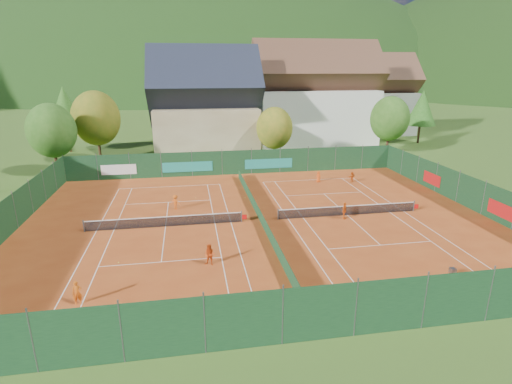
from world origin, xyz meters
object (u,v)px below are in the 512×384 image
Objects in this scene: ball_hopper at (453,270)px; player_left_near at (77,293)px; chalet at (205,109)px; player_right_near at (344,211)px; hotel_block_a at (314,100)px; hotel_block_b at (370,99)px; player_right_far_b at (352,177)px; player_left_far at (175,202)px; player_right_far_a at (318,177)px; player_left_mid at (210,255)px.

player_left_near is at bearing 177.62° from ball_hopper.
player_right_near is at bearing -71.45° from chalet.
player_left_near is 22.03m from player_right_near.
player_left_near is (-28.29, -46.80, -6.67)m from hotel_block_a.
hotel_block_b reaches higher than player_right_far_b.
player_left_far is 1.09× the size of player_right_far_a.
player_right_far_a is at bearing 93.30° from ball_hopper.
player_left_mid is 1.17× the size of player_right_far_a.
player_right_far_a is (13.58, 18.26, -0.11)m from player_left_mid.
player_left_mid reaches higher than player_right_far_b.
player_right_near is at bearing 72.68° from player_right_far_a.
player_right_far_b is (24.92, 20.99, -0.11)m from player_left_near.
player_left_far reaches higher than player_right_far_b.
player_right_near is at bearing 104.41° from ball_hopper.
chalet is 25.94m from player_right_far_b.
player_left_mid is at bearing 43.39° from player_right_far_a.
chalet is 33.00m from player_right_near.
player_right_far_b is (-3.37, -25.81, -6.77)m from hotel_block_a.
chalet reaches higher than player_left_near.
hotel_block_b is 62.29m from player_left_mid.
player_right_far_b is (5.30, 10.98, -0.15)m from player_right_near.
player_right_near is (-2.81, 10.94, 0.21)m from ball_hopper.
player_left_mid reaches higher than player_left_near.
hotel_block_a reaches higher than ball_hopper.
player_left_far is at bearing 137.39° from ball_hopper.
chalet is at bearing 110.36° from player_left_mid.
player_left_near is at bearing -102.83° from chalet.
player_left_near is at bearing 35.79° from player_right_far_a.
player_left_mid is at bearing 10.67° from player_left_near.
player_left_near is 30.29m from player_right_far_a.
player_right_near reaches higher than ball_hopper.
player_left_mid is at bearing 163.65° from ball_hopper.
player_right_far_b is at bearing -117.19° from hotel_block_b.
player_left_far is 17.39m from player_right_far_a.
hotel_block_b is 12.05× the size of player_left_near.
player_left_near is (-22.44, 0.93, 0.16)m from ball_hopper.
player_right_far_a reaches higher than player_right_far_b.
player_right_near is (12.08, 6.57, 0.01)m from player_left_mid.
player_left_near is 8.29m from player_left_mid.
player_right_far_a reaches higher than ball_hopper.
player_right_far_b reaches higher than ball_hopper.
chalet reaches higher than ball_hopper.
player_left_mid is at bearing 129.28° from player_left_far.
ball_hopper is at bearing -130.84° from player_right_near.
player_right_far_b is (19.87, 5.93, -0.09)m from player_left_far.
player_right_near is 11.79m from player_right_far_a.
player_left_far is at bearing -133.13° from hotel_block_b.
hotel_block_a is 39.90m from player_left_far.
hotel_block_a is at bearing -99.02° from player_left_far.
player_left_mid is at bearing -92.67° from chalet.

